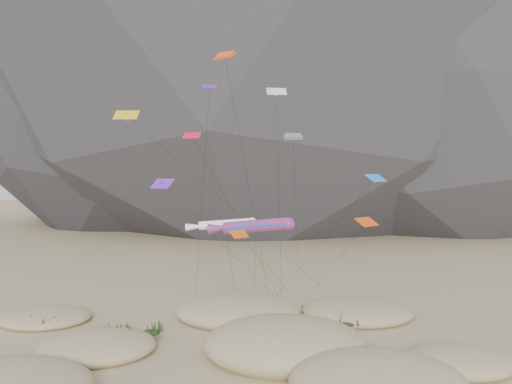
# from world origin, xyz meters

# --- Properties ---
(ground) EXTENTS (500.00, 500.00, 0.00)m
(ground) POSITION_xyz_m (0.00, 0.00, 0.00)
(ground) COLOR #CCB789
(ground) RESTS_ON ground
(dunes) EXTENTS (50.95, 37.26, 4.50)m
(dunes) POSITION_xyz_m (0.47, 3.21, 0.78)
(dunes) COLOR #CCB789
(dunes) RESTS_ON ground
(dune_grass) EXTENTS (41.87, 30.08, 1.51)m
(dune_grass) POSITION_xyz_m (-1.41, 4.18, 0.83)
(dune_grass) COLOR black
(dune_grass) RESTS_ON ground
(kite_stakes) EXTENTS (18.60, 6.17, 0.30)m
(kite_stakes) POSITION_xyz_m (1.52, 22.51, 0.15)
(kite_stakes) COLOR #3F2D1E
(kite_stakes) RESTS_ON ground
(rainbow_tube_kite) EXTENTS (8.78, 20.93, 12.45)m
(rainbow_tube_kite) POSITION_xyz_m (1.72, 7.48, 11.46)
(rainbow_tube_kite) COLOR #FB1A2A
(rainbow_tube_kite) RESTS_ON ground
(white_tube_kite) EXTENTS (7.27, 16.08, 12.17)m
(white_tube_kite) POSITION_xyz_m (-1.41, 9.14, 11.45)
(white_tube_kite) COLOR white
(white_tube_kite) RESTS_ON ground
(orange_parafoil) EXTENTS (6.27, 12.22, 29.76)m
(orange_parafoil) POSITION_xyz_m (-1.32, 12.51, 28.86)
(orange_parafoil) COLOR #FC4C0D
(orange_parafoil) RESTS_ON ground
(multi_parafoil) EXTENTS (2.79, 13.55, 21.14)m
(multi_parafoil) POSITION_xyz_m (6.07, 14.10, 20.40)
(multi_parafoil) COLOR red
(multi_parafoil) RESTS_ON ground
(delta_kites) EXTENTS (28.97, 21.60, 26.53)m
(delta_kites) POSITION_xyz_m (0.46, 10.84, 17.95)
(delta_kites) COLOR purple
(delta_kites) RESTS_ON ground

